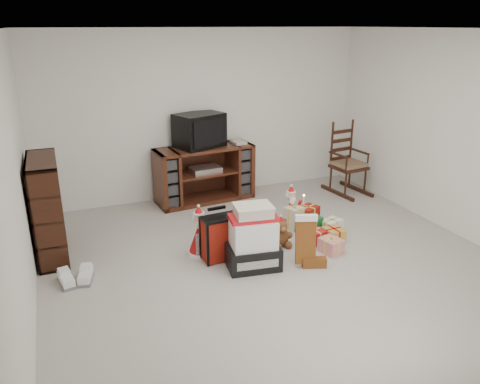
% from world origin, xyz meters
% --- Properties ---
extents(room, '(5.01, 5.01, 2.51)m').
position_xyz_m(room, '(0.00, 0.00, 1.25)').
color(room, '#A49E97').
rests_on(room, ground).
extents(tv_stand, '(1.50, 0.66, 0.83)m').
position_xyz_m(tv_stand, '(-0.11, 2.21, 0.42)').
color(tv_stand, '#4F2216').
rests_on(tv_stand, floor).
extents(bookshelf, '(0.32, 0.95, 1.16)m').
position_xyz_m(bookshelf, '(-2.31, 1.16, 0.56)').
color(bookshelf, '#36190E').
rests_on(bookshelf, floor).
extents(rocking_chair, '(0.56, 0.82, 1.17)m').
position_xyz_m(rocking_chair, '(2.10, 1.74, 0.40)').
color(rocking_chair, '#36190E').
rests_on(rocking_chair, floor).
extents(gift_pile, '(0.62, 0.49, 0.71)m').
position_xyz_m(gift_pile, '(-0.27, 0.02, 0.31)').
color(gift_pile, black).
rests_on(gift_pile, floor).
extents(red_suitcase, '(0.42, 0.24, 0.61)m').
position_xyz_m(red_suitcase, '(-0.54, 0.32, 0.27)').
color(red_suitcase, maroon).
rests_on(red_suitcase, floor).
extents(stocking, '(0.31, 0.21, 0.61)m').
position_xyz_m(stocking, '(0.28, -0.18, 0.30)').
color(stocking, '#0B6510').
rests_on(stocking, floor).
extents(teddy_bear, '(0.24, 0.21, 0.35)m').
position_xyz_m(teddy_bear, '(0.24, 0.37, 0.15)').
color(teddy_bear, brown).
rests_on(teddy_bear, floor).
extents(santa_figurine, '(0.27, 0.26, 0.56)m').
position_xyz_m(santa_figurine, '(0.65, 0.88, 0.21)').
color(santa_figurine, '#B01313').
rests_on(santa_figurine, floor).
extents(mrs_claus_figurine, '(0.29, 0.28, 0.60)m').
position_xyz_m(mrs_claus_figurine, '(-0.72, 0.53, 0.23)').
color(mrs_claus_figurine, '#B01313').
rests_on(mrs_claus_figurine, floor).
extents(sneaker_pair, '(0.38, 0.32, 0.11)m').
position_xyz_m(sneaker_pair, '(-2.11, 0.39, 0.05)').
color(sneaker_pair, white).
rests_on(sneaker_pair, floor).
extents(gift_cluster, '(0.68, 1.00, 0.23)m').
position_xyz_m(gift_cluster, '(0.82, 0.45, 0.12)').
color(gift_cluster, red).
rests_on(gift_cluster, floor).
extents(crt_television, '(0.79, 0.69, 0.49)m').
position_xyz_m(crt_television, '(-0.16, 2.25, 1.08)').
color(crt_television, black).
rests_on(crt_television, tv_stand).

